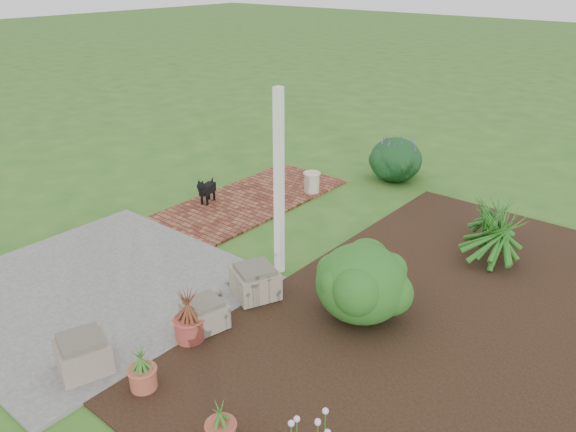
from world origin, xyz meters
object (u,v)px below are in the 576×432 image
Objects in this scene: stone_trough_near at (83,355)px; cream_ceramic_urn at (312,182)px; evergreen_shrub at (362,281)px; black_dog at (206,189)px.

cream_ceramic_urn is (-1.17, 5.33, 0.02)m from stone_trough_near.
stone_trough_near is 0.46× the size of evergreen_shrub.
cream_ceramic_urn reaches higher than stone_trough_near.
evergreen_shrub is at bearing -34.31° from black_dog.
stone_trough_near is 5.46m from cream_ceramic_urn.
black_dog is 4.04m from evergreen_shrub.
black_dog is at bearing -124.44° from cream_ceramic_urn.
stone_trough_near is at bearing -76.97° from black_dog.
cream_ceramic_urn is at bearing 102.33° from stone_trough_near.
evergreen_shrub reaches higher than stone_trough_near.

